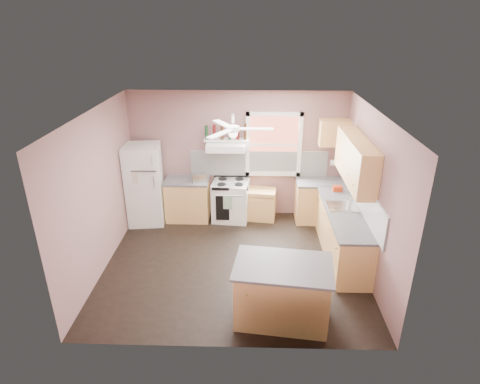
{
  "coord_description": "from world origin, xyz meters",
  "views": [
    {
      "loc": [
        0.29,
        -6.05,
        4.05
      ],
      "look_at": [
        0.1,
        0.3,
        1.25
      ],
      "focal_mm": 30.0,
      "sensor_mm": 36.0,
      "label": 1
    }
  ],
  "objects_px": {
    "stove": "(231,201)",
    "island": "(282,293)",
    "cart": "(260,204)",
    "refrigerator": "(145,185)",
    "toaster": "(199,178)"
  },
  "relations": [
    {
      "from": "cart",
      "to": "island",
      "type": "bearing_deg",
      "value": -77.84
    },
    {
      "from": "refrigerator",
      "to": "stove",
      "type": "height_order",
      "value": "refrigerator"
    },
    {
      "from": "refrigerator",
      "to": "cart",
      "type": "relative_size",
      "value": 2.54
    },
    {
      "from": "toaster",
      "to": "stove",
      "type": "bearing_deg",
      "value": -6.17
    },
    {
      "from": "stove",
      "to": "cart",
      "type": "xyz_separation_m",
      "value": [
        0.62,
        0.05,
        -0.1
      ]
    },
    {
      "from": "refrigerator",
      "to": "toaster",
      "type": "bearing_deg",
      "value": -4.2
    },
    {
      "from": "stove",
      "to": "island",
      "type": "bearing_deg",
      "value": -68.22
    },
    {
      "from": "cart",
      "to": "toaster",
      "type": "bearing_deg",
      "value": -165.63
    },
    {
      "from": "toaster",
      "to": "stove",
      "type": "distance_m",
      "value": 0.86
    },
    {
      "from": "refrigerator",
      "to": "island",
      "type": "distance_m",
      "value": 3.98
    },
    {
      "from": "toaster",
      "to": "island",
      "type": "bearing_deg",
      "value": -78.45
    },
    {
      "from": "refrigerator",
      "to": "cart",
      "type": "distance_m",
      "value": 2.46
    },
    {
      "from": "stove",
      "to": "island",
      "type": "height_order",
      "value": "same"
    },
    {
      "from": "stove",
      "to": "island",
      "type": "xyz_separation_m",
      "value": [
        0.89,
        -3.09,
        0.0
      ]
    },
    {
      "from": "cart",
      "to": "refrigerator",
      "type": "bearing_deg",
      "value": -167.64
    }
  ]
}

